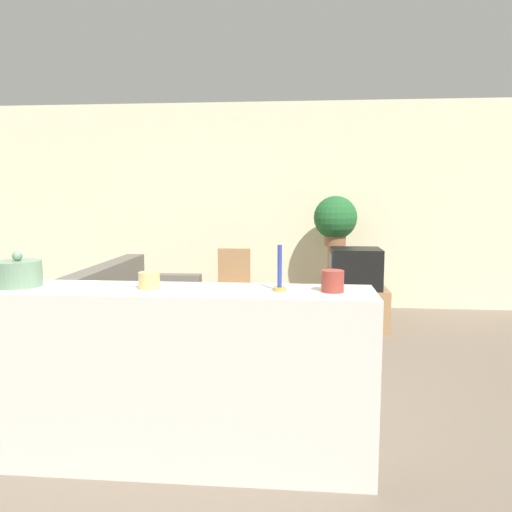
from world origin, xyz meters
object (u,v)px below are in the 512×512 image
Objects in this scene: potted_plant at (335,219)px; decorative_bowl at (18,273)px; wooden_chair at (233,281)px; television at (355,268)px; couch at (131,322)px.

potted_plant is 4.12m from decorative_bowl.
wooden_chair is 3.38× the size of decorative_bowl.
potted_plant reaches higher than television.
decorative_bowl is at bearing -88.64° from couch.
wooden_chair is at bearing 76.71° from decorative_bowl.
decorative_bowl reaches higher than couch.
television reaches higher than wooden_chair.
television is at bearing 53.76° from decorative_bowl.
potted_plant reaches higher than wooden_chair.
decorative_bowl is at bearing -118.94° from potted_plant.
couch is at bearing 91.36° from decorative_bowl.
potted_plant is at bearing 17.10° from wooden_chair.
couch is 8.26× the size of decorative_bowl.
couch is at bearing -122.01° from wooden_chair.
couch is 3.37× the size of potted_plant.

